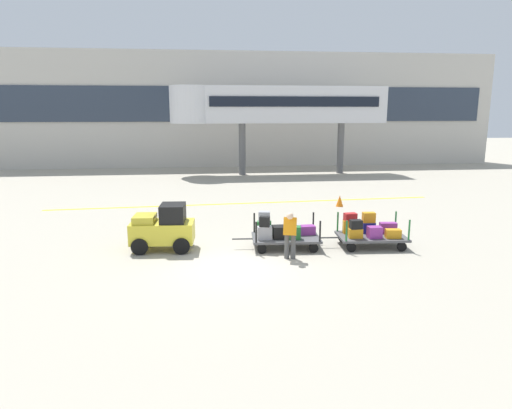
{
  "coord_description": "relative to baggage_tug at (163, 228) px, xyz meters",
  "views": [
    {
      "loc": [
        -0.85,
        -13.37,
        4.68
      ],
      "look_at": [
        0.97,
        2.52,
        1.36
      ],
      "focal_mm": 32.09,
      "sensor_mm": 36.0,
      "label": 1
    }
  ],
  "objects": [
    {
      "name": "jet_bridge",
      "position": [
        6.24,
        18.14,
        4.23
      ],
      "size": [
        15.52,
        3.0,
        6.34
      ],
      "color": "silver",
      "rests_on": "ground_plane"
    },
    {
      "name": "baggage_tug",
      "position": [
        0.0,
        0.0,
        0.0
      ],
      "size": [
        2.16,
        1.34,
        1.58
      ],
      "color": "gold",
      "rests_on": "ground_plane"
    },
    {
      "name": "safety_cone_near",
      "position": [
        8.03,
        6.29,
        -0.48
      ],
      "size": [
        0.36,
        0.36,
        0.55
      ],
      "primitive_type": "cone",
      "color": "orange",
      "rests_on": "ground_plane"
    },
    {
      "name": "baggage_cart_middle",
      "position": [
        7.09,
        -0.4,
        -0.22
      ],
      "size": [
        3.04,
        1.54,
        1.14
      ],
      "color": "#4C4C4F",
      "rests_on": "ground_plane"
    },
    {
      "name": "terminal_building",
      "position": [
        2.26,
        24.13,
        3.93
      ],
      "size": [
        48.18,
        2.51,
        9.34
      ],
      "color": "#BCB7AD",
      "rests_on": "ground_plane"
    },
    {
      "name": "baggage_handler",
      "position": [
        4.07,
        -1.48,
        0.11
      ],
      "size": [
        0.5,
        0.51,
        1.56
      ],
      "color": "#4C4C4C",
      "rests_on": "ground_plane"
    },
    {
      "name": "apron_lead_line",
      "position": [
        3.54,
        7.55,
        -0.75
      ],
      "size": [
        19.63,
        1.36,
        0.01
      ],
      "primitive_type": "cube",
      "rotation": [
        0.0,
        0.0,
        0.06
      ],
      "color": "yellow",
      "rests_on": "ground_plane"
    },
    {
      "name": "baggage_cart_lead",
      "position": [
        4.05,
        -0.22,
        -0.22
      ],
      "size": [
        3.04,
        1.54,
        1.23
      ],
      "color": "#4C4C4F",
      "rests_on": "ground_plane"
    },
    {
      "name": "ground_plane",
      "position": [
        2.26,
        -1.85,
        -0.75
      ],
      "size": [
        120.0,
        120.0,
        0.0
      ],
      "primitive_type": "plane",
      "color": "#A8A08E"
    }
  ]
}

